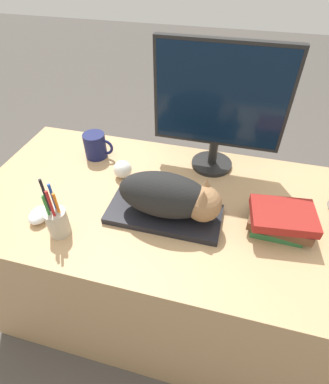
{
  "coord_description": "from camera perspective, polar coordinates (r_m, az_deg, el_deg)",
  "views": [
    {
      "loc": [
        0.21,
        -0.4,
        1.49
      ],
      "look_at": [
        0.01,
        0.36,
        0.78
      ],
      "focal_mm": 28.0,
      "sensor_mm": 36.0,
      "label": 1
    }
  ],
  "objects": [
    {
      "name": "ground_plane",
      "position": [
        1.56,
        -4.54,
        -31.37
      ],
      "size": [
        12.0,
        12.0,
        0.0
      ],
      "primitive_type": "plane",
      "color": "#4C4742"
    },
    {
      "name": "computer_mouse",
      "position": [
        1.12,
        -22.77,
        -4.04
      ],
      "size": [
        0.06,
        0.09,
        0.04
      ],
      "color": "silver",
      "rests_on": "desk"
    },
    {
      "name": "keyboard",
      "position": [
        1.05,
        -0.11,
        -4.25
      ],
      "size": [
        0.4,
        0.18,
        0.02
      ],
      "color": "black",
      "rests_on": "desk"
    },
    {
      "name": "cat",
      "position": [
        0.98,
        1.46,
        -0.87
      ],
      "size": [
        0.35,
        0.14,
        0.16
      ],
      "color": "black",
      "rests_on": "keyboard"
    },
    {
      "name": "book_stack",
      "position": [
        1.06,
        21.31,
        -4.93
      ],
      "size": [
        0.22,
        0.18,
        0.09
      ],
      "color": "#2D6B38",
      "rests_on": "desk"
    },
    {
      "name": "monitor",
      "position": [
        1.15,
        10.45,
        16.51
      ],
      "size": [
        0.49,
        0.17,
        0.5
      ],
      "color": "black",
      "rests_on": "desk"
    },
    {
      "name": "coffee_mug",
      "position": [
        1.34,
        -12.96,
        8.61
      ],
      "size": [
        0.13,
        0.09,
        0.11
      ],
      "color": "#141947",
      "rests_on": "desk"
    },
    {
      "name": "pen_cup",
      "position": [
        1.03,
        -19.77,
        -5.18
      ],
      "size": [
        0.07,
        0.07,
        0.22
      ],
      "color": "#B2A893",
      "rests_on": "desk"
    },
    {
      "name": "desk",
      "position": [
        1.39,
        -0.41,
        -12.48
      ],
      "size": [
        1.43,
        0.75,
        0.72
      ],
      "color": "tan",
      "rests_on": "ground_plane"
    },
    {
      "name": "baseball",
      "position": [
        1.21,
        -7.99,
        4.31
      ],
      "size": [
        0.07,
        0.07,
        0.07
      ],
      "color": "silver",
      "rests_on": "desk"
    }
  ]
}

